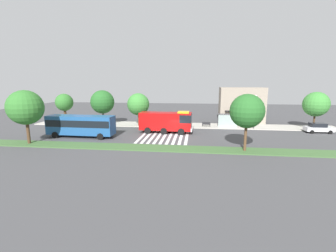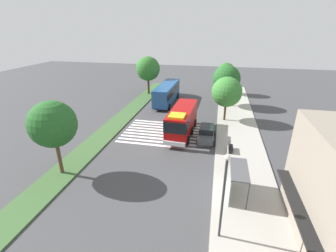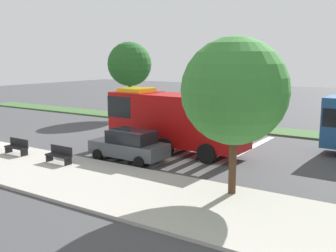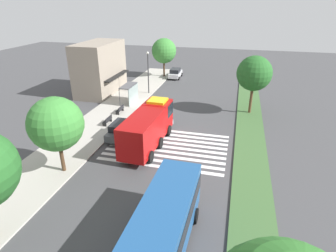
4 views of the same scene
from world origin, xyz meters
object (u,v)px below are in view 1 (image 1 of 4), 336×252
at_px(bus_stop_shelter, 228,118).
at_px(bench_west_of_shelter, 188,124).
at_px(street_lamp, 255,109).
at_px(parked_car_mid, 318,128).
at_px(median_tree_west, 247,111).
at_px(bench_near_shelter, 206,124).
at_px(fire_truck, 168,121).
at_px(parked_car_west, 173,125).
at_px(sidewalk_tree_far_west, 64,103).
at_px(sidewalk_tree_far_east, 316,104).
at_px(sidewalk_tree_center, 138,104).
at_px(median_tree_far_west, 25,108).
at_px(transit_bus, 81,124).
at_px(sidewalk_tree_west, 102,102).

height_order(bus_stop_shelter, bench_west_of_shelter, bus_stop_shelter).
bearing_deg(street_lamp, bus_stop_shelter, 167.84).
bearing_deg(parked_car_mid, median_tree_west, -140.08).
bearing_deg(bench_near_shelter, fire_truck, -138.57).
xyz_separation_m(bench_west_of_shelter, street_lamp, (12.28, -0.99, 3.21)).
height_order(parked_car_west, street_lamp, street_lamp).
bearing_deg(bench_near_shelter, parked_car_west, -155.55).
bearing_deg(street_lamp, sidewalk_tree_far_west, 179.39).
bearing_deg(sidewalk_tree_far_east, sidewalk_tree_far_west, 180.00).
xyz_separation_m(sidewalk_tree_far_west, sidewalk_tree_center, (15.43, -0.00, -0.18)).
bearing_deg(sidewalk_tree_far_west, street_lamp, -0.61).
height_order(bus_stop_shelter, sidewalk_tree_center, sidewalk_tree_center).
distance_m(bench_west_of_shelter, sidewalk_tree_far_east, 23.24).
bearing_deg(median_tree_far_west, bench_near_shelter, 32.01).
xyz_separation_m(transit_bus, median_tree_west, (24.24, -5.00, 3.07)).
bearing_deg(street_lamp, fire_truck, -162.02).
xyz_separation_m(parked_car_west, sidewalk_tree_west, (-14.45, 2.20, 3.86)).
relative_size(parked_car_mid, sidewalk_tree_center, 0.70).
bearing_deg(sidewalk_tree_far_east, parked_car_west, -175.05).
height_order(sidewalk_tree_far_west, median_tree_west, median_tree_west).
bearing_deg(street_lamp, bench_west_of_shelter, 175.39).
bearing_deg(median_tree_west, street_lamp, 73.03).
distance_m(transit_bus, bus_stop_shelter, 26.40).
relative_size(median_tree_far_west, median_tree_west, 1.05).
xyz_separation_m(fire_truck, parked_car_west, (0.70, 3.24, -1.17)).
bearing_deg(parked_car_mid, fire_truck, -174.17).
height_order(median_tree_far_west, median_tree_west, median_tree_far_west).
height_order(sidewalk_tree_far_west, sidewalk_tree_west, sidewalk_tree_west).
height_order(bench_near_shelter, sidewalk_tree_west, sidewalk_tree_west).
bearing_deg(transit_bus, median_tree_far_west, 44.98).
bearing_deg(bench_near_shelter, sidewalk_tree_far_west, -178.82).
distance_m(bench_near_shelter, sidewalk_tree_west, 21.02).
bearing_deg(median_tree_far_west, transit_bus, 43.70).
bearing_deg(fire_truck, median_tree_far_west, -149.71).
distance_m(bus_stop_shelter, median_tree_west, 16.16).
xyz_separation_m(parked_car_mid, sidewalk_tree_center, (-32.32, 2.20, 3.49)).
bearing_deg(parked_car_mid, bench_near_shelter, 170.35).
bearing_deg(bench_west_of_shelter, transit_bus, -146.72).
xyz_separation_m(bench_near_shelter, bench_west_of_shelter, (-3.59, 0.00, 0.00)).
bearing_deg(fire_truck, street_lamp, 20.35).
distance_m(street_lamp, median_tree_west, 15.56).
xyz_separation_m(fire_truck, sidewalk_tree_center, (-6.45, 5.44, 2.31)).
height_order(bus_stop_shelter, sidewalk_tree_far_east, sidewalk_tree_far_east).
bearing_deg(median_tree_west, bench_west_of_shelter, 116.12).
bearing_deg(sidewalk_tree_far_west, parked_car_mid, -2.64).
distance_m(sidewalk_tree_west, median_tree_west, 29.07).
xyz_separation_m(bench_west_of_shelter, sidewalk_tree_west, (-17.00, -0.59, 4.16)).
relative_size(parked_car_west, median_tree_west, 0.63).
bearing_deg(parked_car_mid, parked_car_west, 178.69).
distance_m(fire_truck, bench_near_shelter, 9.23).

